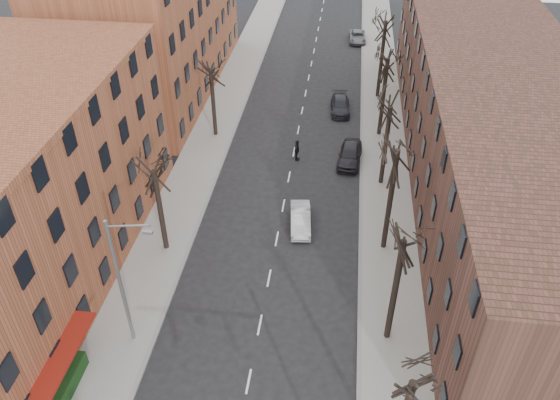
% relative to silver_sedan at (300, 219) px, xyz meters
% --- Properties ---
extents(sidewalk_left, '(4.00, 90.00, 0.15)m').
position_rel_silver_sedan_xyz_m(sidewalk_left, '(-9.55, 13.37, -0.60)').
color(sidewalk_left, gray).
rests_on(sidewalk_left, ground).
extents(sidewalk_right, '(4.00, 90.00, 0.15)m').
position_rel_silver_sedan_xyz_m(sidewalk_right, '(6.45, 13.37, -0.60)').
color(sidewalk_right, gray).
rests_on(sidewalk_right, ground).
extents(building_left_near, '(12.00, 26.00, 12.00)m').
position_rel_silver_sedan_xyz_m(building_left_near, '(-17.55, -6.63, 5.32)').
color(building_left_near, brown).
rests_on(building_left_near, ground).
extents(building_left_far, '(12.00, 28.00, 14.00)m').
position_rel_silver_sedan_xyz_m(building_left_far, '(-17.55, 22.37, 6.32)').
color(building_left_far, brown).
rests_on(building_left_far, ground).
extents(building_right, '(12.00, 50.00, 10.00)m').
position_rel_silver_sedan_xyz_m(building_right, '(14.45, 8.37, 4.32)').
color(building_right, '#502E25').
rests_on(building_right, ground).
extents(awning_left, '(1.20, 7.00, 0.15)m').
position_rel_silver_sedan_xyz_m(awning_left, '(-10.95, -15.63, -0.68)').
color(awning_left, maroon).
rests_on(awning_left, ground).
extents(tree_right_b, '(5.20, 5.20, 10.80)m').
position_rel_silver_sedan_xyz_m(tree_right_b, '(6.05, -9.63, -0.68)').
color(tree_right_b, black).
rests_on(tree_right_b, ground).
extents(tree_right_c, '(5.20, 5.20, 11.60)m').
position_rel_silver_sedan_xyz_m(tree_right_c, '(6.05, -1.63, -0.68)').
color(tree_right_c, black).
rests_on(tree_right_c, ground).
extents(tree_right_d, '(5.20, 5.20, 10.00)m').
position_rel_silver_sedan_xyz_m(tree_right_d, '(6.05, 6.37, -0.68)').
color(tree_right_d, black).
rests_on(tree_right_d, ground).
extents(tree_right_e, '(5.20, 5.20, 10.80)m').
position_rel_silver_sedan_xyz_m(tree_right_e, '(6.05, 14.37, -0.68)').
color(tree_right_e, black).
rests_on(tree_right_e, ground).
extents(tree_right_f, '(5.20, 5.20, 11.60)m').
position_rel_silver_sedan_xyz_m(tree_right_f, '(6.05, 22.37, -0.68)').
color(tree_right_f, black).
rests_on(tree_right_f, ground).
extents(tree_left_a, '(5.20, 5.20, 9.50)m').
position_rel_silver_sedan_xyz_m(tree_left_a, '(-9.15, -3.63, -0.68)').
color(tree_left_a, black).
rests_on(tree_left_a, ground).
extents(tree_left_b, '(5.20, 5.20, 9.50)m').
position_rel_silver_sedan_xyz_m(tree_left_b, '(-9.15, 12.37, -0.68)').
color(tree_left_b, black).
rests_on(tree_left_b, ground).
extents(streetlight, '(2.45, 0.22, 9.03)m').
position_rel_silver_sedan_xyz_m(streetlight, '(-8.58, -11.63, 4.33)').
color(streetlight, slate).
rests_on(streetlight, ground).
extents(silver_sedan, '(1.91, 4.26, 1.36)m').
position_rel_silver_sedan_xyz_m(silver_sedan, '(0.00, 0.00, 0.00)').
color(silver_sedan, '#B3B4BA').
rests_on(silver_sedan, ground).
extents(parked_car_near, '(2.32, 4.80, 1.58)m').
position_rel_silver_sedan_xyz_m(parked_car_near, '(3.41, 9.31, 0.11)').
color(parked_car_near, black).
rests_on(parked_car_near, ground).
extents(parked_car_mid, '(2.16, 4.66, 1.32)m').
position_rel_silver_sedan_xyz_m(parked_car_mid, '(2.25, 18.69, -0.02)').
color(parked_car_mid, black).
rests_on(parked_car_mid, ground).
extents(parked_car_far, '(2.30, 4.59, 1.25)m').
position_rel_silver_sedan_xyz_m(parked_car_far, '(3.75, 38.30, -0.06)').
color(parked_car_far, slate).
rests_on(parked_car_far, ground).
extents(pedestrian_crossing, '(0.61, 1.19, 1.95)m').
position_rel_silver_sedan_xyz_m(pedestrian_crossing, '(-1.18, 9.09, 0.30)').
color(pedestrian_crossing, black).
rests_on(pedestrian_crossing, ground).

